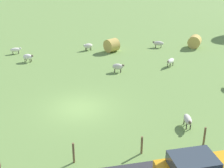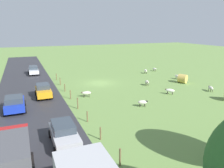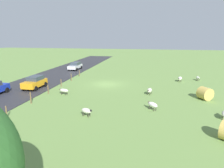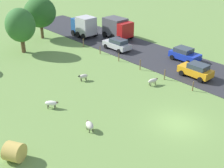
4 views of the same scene
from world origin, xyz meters
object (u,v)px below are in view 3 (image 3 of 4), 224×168
sheep_6 (208,90)px  hay_bale_1 (205,93)px  sheep_0 (149,90)px  sheep_2 (198,78)px  sheep_5 (64,91)px  sheep_7 (180,78)px  car_3 (35,82)px  sheep_1 (87,111)px  car_2 (75,66)px  sheep_4 (153,105)px

sheep_6 → hay_bale_1: (0.99, 2.47, 0.21)m
sheep_0 → hay_bale_1: hay_bale_1 is taller
sheep_2 → sheep_5: sheep_5 is taller
sheep_0 → hay_bale_1: (-6.25, 0.78, 0.18)m
sheep_7 → car_3: bearing=22.2°
sheep_1 → sheep_6: 16.04m
sheep_5 → sheep_6: (-17.62, -3.77, -0.03)m
car_2 → sheep_6: bearing=148.6°
sheep_2 → hay_bale_1: (1.38, 10.28, 0.25)m
sheep_1 → car_3: car_3 is taller
car_2 → sheep_4: bearing=127.6°
sheep_2 → sheep_4: (7.25, 14.78, 0.07)m
sheep_1 → sheep_5: 7.73m
sheep_5 → sheep_6: bearing=-167.9°
sheep_0 → sheep_6: (-7.25, -1.69, -0.03)m
sheep_1 → hay_bale_1: bearing=-148.2°
sheep_1 → sheep_7: sheep_7 is taller
sheep_2 → sheep_5: bearing=32.7°
sheep_0 → sheep_6: sheep_0 is taller
sheep_6 → sheep_7: size_ratio=1.01×
sheep_7 → sheep_5: bearing=34.2°
sheep_1 → car_3: size_ratio=0.31×
sheep_0 → sheep_1: 9.76m
sheep_6 → car_2: bearing=-31.4°
sheep_7 → hay_bale_1: hay_bale_1 is taller
sheep_0 → hay_bale_1: bearing=172.9°
sheep_6 → sheep_7: sheep_7 is taller
sheep_5 → car_2: size_ratio=0.30×
sheep_4 → sheep_7: bearing=-107.7°
sheep_0 → car_2: size_ratio=0.26×
sheep_2 → sheep_5: 21.41m
sheep_2 → sheep_6: bearing=87.2°
hay_bale_1 → car_3: car_3 is taller
car_2 → sheep_2: bearing=165.0°
sheep_4 → car_3: bearing=-18.1°
sheep_1 → sheep_7: (-10.13, -16.20, 0.01)m
sheep_2 → sheep_4: 16.46m
sheep_4 → car_2: (16.18, -21.05, 0.32)m
sheep_1 → sheep_5: bearing=-50.7°
sheep_2 → sheep_7: size_ratio=1.07×
sheep_4 → sheep_5: bearing=-16.5°
sheep_1 → sheep_6: (-12.73, -9.76, -0.02)m
sheep_5 → hay_bale_1: size_ratio=0.93×
sheep_4 → sheep_6: 9.78m
sheep_6 → car_2: (23.05, -14.08, 0.36)m
sheep_0 → sheep_5: bearing=11.3°
sheep_5 → car_3: bearing=-21.1°
sheep_5 → sheep_2: bearing=-147.3°
sheep_0 → sheep_2: size_ratio=0.96×
sheep_2 → hay_bale_1: size_ratio=0.85×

